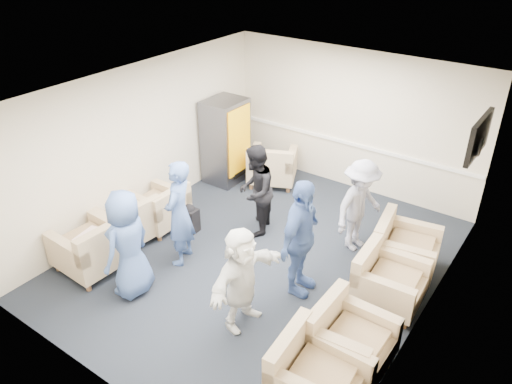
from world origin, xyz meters
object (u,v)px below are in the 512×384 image
Objects in this scene: armchair_right_midnear at (347,341)px; person_mid_left at (179,213)px; armchair_right_midfar at (386,282)px; person_front_left at (128,244)px; armchair_left_mid at (129,223)px; person_back_right at (360,206)px; vending_machine at (226,141)px; person_front_right at (242,278)px; armchair_right_far at (402,249)px; armchair_left_near at (94,249)px; armchair_right_near at (312,376)px; person_back_left at (255,191)px; armchair_corner at (272,167)px; armchair_left_far at (160,209)px; person_mid_right at (300,239)px.

armchair_right_midnear is 3.07m from person_mid_left.
person_front_left is (-3.02, -1.86, 0.47)m from armchair_right_midfar.
armchair_left_mid is 3.72m from person_back_right.
person_front_right is (2.68, -3.08, -0.11)m from vending_machine.
armchair_right_far is 0.69× the size of person_front_right.
armchair_left_mid is at bearing 106.58° from armchair_right_far.
armchair_left_near is at bearing 98.55° from armchair_right_midnear.
vending_machine is 1.04× the size of person_front_left.
person_front_right is at bearing 85.78° from armchair_left_mid.
armchair_left_near is 0.67× the size of person_front_right.
person_front_left is 0.95m from person_mid_left.
armchair_right_midnear is 2.49m from person_back_right.
person_back_right reaches higher than armchair_right_near.
person_mid_left reaches higher than armchair_right_far.
armchair_left_mid is 0.55× the size of person_mid_left.
armchair_left_near reaches higher than armchair_right_midnear.
armchair_right_midnear is at bearing 91.33° from armchair_left_mid.
armchair_right_near is 3.45m from person_back_left.
armchair_right_near reaches higher than armchair_left_mid.
armchair_right_near is 3.11m from person_back_right.
armchair_left_near reaches higher than armchair_right_far.
armchair_corner is 0.74× the size of person_front_left.
armchair_left_far is 0.95× the size of armchair_right_midnear.
person_front_left is 0.92× the size of person_mid_right.
armchair_left_far is 3.35m from person_back_right.
armchair_left_near is at bearing 55.35° from armchair_corner.
person_mid_right reaches higher than person_front_left.
armchair_left_near is 1.15× the size of armchair_left_far.
armchair_left_near is 3.96m from armchair_right_midnear.
person_front_right is at bearing 50.52° from person_mid_left.
vending_machine is at bearing 70.02° from armchair_right_far.
armchair_corner is at bearing 31.58° from person_front_right.
armchair_corner is 0.70× the size of person_mid_left.
person_front_right reaches higher than armchair_right_midfar.
armchair_left_near reaches higher than armchair_right_midfar.
person_front_left reaches higher than armchair_left_mid.
person_front_left is 3.54m from person_back_right.
vending_machine is 0.99× the size of person_mid_left.
armchair_left_mid is at bearing 86.62° from armchair_right_midnear.
armchair_left_far is 2.86m from person_mid_right.
person_mid_left reaches higher than armchair_corner.
armchair_right_near is at bearing 80.61° from person_front_left.
armchair_right_far is 4.02m from person_front_left.
person_front_left is 1.03× the size of person_back_left.
armchair_left_near is 3.51m from vending_machine.
person_mid_right reaches higher than armchair_corner.
armchair_left_mid is 1.02× the size of armchair_right_midfar.
armchair_right_midfar is at bearing -21.80° from vending_machine.
armchair_left_near is at bearing 14.92° from armchair_left_mid.
person_back_left is at bearing 34.37° from person_front_right.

